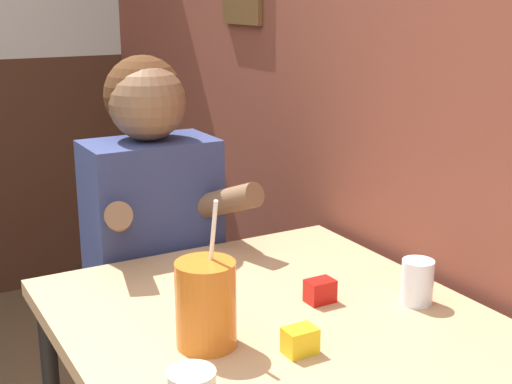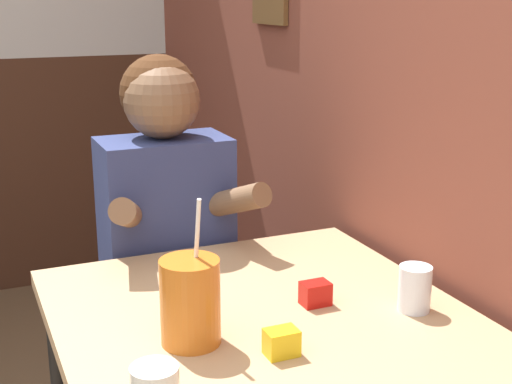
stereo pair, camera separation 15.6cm
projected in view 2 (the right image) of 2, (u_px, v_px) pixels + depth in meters
The scene contains 7 objects.
brick_wall_right at pixel (290, 4), 2.26m from camera, with size 0.08×4.63×2.70m.
main_table at pixel (270, 352), 1.46m from camera, with size 0.83×0.94×0.75m.
person_seated at pixel (168, 268), 1.97m from camera, with size 0.42×0.40×1.23m.
cocktail_pitcher at pixel (190, 302), 1.33m from camera, with size 0.11×0.11×0.29m.
glass_near_pitcher at pixel (415, 288), 1.47m from camera, with size 0.07×0.07×0.10m.
condiment_ketchup at pixel (315, 294), 1.51m from camera, with size 0.06×0.04×0.05m.
condiment_mustard at pixel (281, 342), 1.30m from camera, with size 0.06×0.04×0.05m.
Camera 2 is at (0.25, -0.78, 1.38)m, focal length 50.00 mm.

